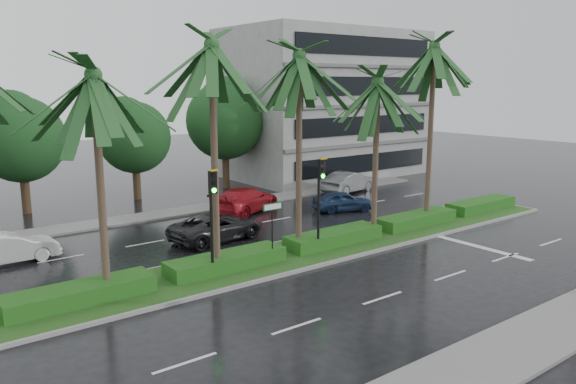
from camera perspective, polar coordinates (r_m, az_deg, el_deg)
ground at (r=24.62m, az=1.00°, el=-7.29°), size 120.00×120.00×0.00m
near_sidewalk at (r=18.33m, az=21.93°, el=-14.58°), size 40.00×2.40×0.12m
far_sidewalk at (r=34.47m, az=-11.50°, el=-2.06°), size 40.00×2.00×0.12m
median at (r=25.35m, az=-0.42°, el=-6.56°), size 36.00×4.00×0.15m
hedge at (r=25.24m, az=-0.42°, el=-5.75°), size 35.20×1.40×0.60m
lane_markings at (r=26.23m, az=6.82°, el=-6.19°), size 34.00×13.06×0.01m
palm_row at (r=23.45m, az=-2.96°, el=11.84°), size 26.30×4.20×10.29m
signal_median_left at (r=21.90m, az=-7.70°, el=-1.57°), size 0.34×0.42×4.36m
signal_median_right at (r=25.01m, az=3.29°, el=0.09°), size 0.34×0.42×4.36m
street_sign at (r=23.82m, az=-1.59°, el=-2.60°), size 0.95×0.09×2.60m
bg_trees at (r=39.14m, az=-14.30°, el=6.62°), size 33.39×5.70×8.23m
building at (r=48.12m, az=3.60°, el=8.94°), size 16.00×10.00×12.00m
car_white at (r=27.35m, az=-26.46°, el=-5.14°), size 1.48×4.06×1.33m
car_darkgrey at (r=28.22m, az=-7.25°, el=-3.53°), size 2.88×5.17×1.37m
car_red at (r=34.08m, az=-4.38°, el=-0.80°), size 4.17×5.72×1.54m
car_blue at (r=34.45m, az=5.57°, el=-0.94°), size 2.70×3.97×1.25m
car_grey at (r=40.45m, az=6.20°, el=1.03°), size 2.47×4.84×1.52m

